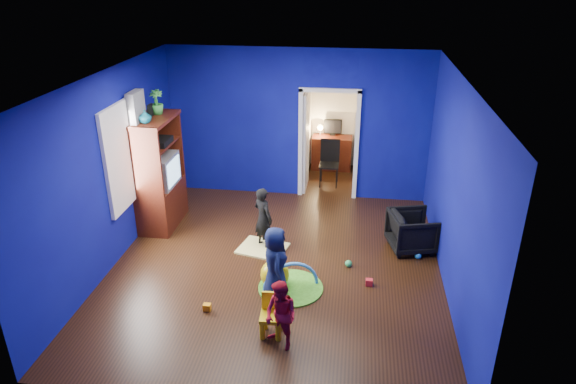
# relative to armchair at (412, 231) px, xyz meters

# --- Properties ---
(floor) EXTENTS (5.00, 5.50, 0.01)m
(floor) POSITION_rel_armchair_xyz_m (-2.10, -0.85, -0.32)
(floor) COLOR black
(floor) RESTS_ON ground
(ceiling) EXTENTS (5.00, 5.50, 0.01)m
(ceiling) POSITION_rel_armchair_xyz_m (-2.10, -0.85, 2.58)
(ceiling) COLOR white
(ceiling) RESTS_ON wall_back
(wall_back) EXTENTS (5.00, 0.02, 2.90)m
(wall_back) POSITION_rel_armchair_xyz_m (-2.10, 1.90, 1.13)
(wall_back) COLOR #090A6B
(wall_back) RESTS_ON floor
(wall_front) EXTENTS (5.00, 0.02, 2.90)m
(wall_front) POSITION_rel_armchair_xyz_m (-2.10, -3.60, 1.13)
(wall_front) COLOR #090A6B
(wall_front) RESTS_ON floor
(wall_left) EXTENTS (0.02, 5.50, 2.90)m
(wall_left) POSITION_rel_armchair_xyz_m (-4.60, -0.85, 1.13)
(wall_left) COLOR #090A6B
(wall_left) RESTS_ON floor
(wall_right) EXTENTS (0.02, 5.50, 2.90)m
(wall_right) POSITION_rel_armchair_xyz_m (0.40, -0.85, 1.13)
(wall_right) COLOR #090A6B
(wall_right) RESTS_ON floor
(alcove) EXTENTS (1.00, 1.75, 2.50)m
(alcove) POSITION_rel_armchair_xyz_m (-1.50, 2.77, 0.93)
(alcove) COLOR silver
(alcove) RESTS_ON floor
(armchair) EXTENTS (0.85, 0.84, 0.64)m
(armchair) POSITION_rel_armchair_xyz_m (0.00, 0.00, 0.00)
(armchair) COLOR black
(armchair) RESTS_ON floor
(child_black) EXTENTS (0.45, 0.44, 1.05)m
(child_black) POSITION_rel_armchair_xyz_m (-2.40, -0.25, 0.20)
(child_black) COLOR black
(child_black) RESTS_ON floor
(child_navy) EXTENTS (0.48, 0.61, 1.08)m
(child_navy) POSITION_rel_armchair_xyz_m (-1.98, -1.61, 0.22)
(child_navy) COLOR #0F1537
(child_navy) RESTS_ON floor
(toddler_red) EXTENTS (0.56, 0.54, 0.91)m
(toddler_red) POSITION_rel_armchair_xyz_m (-1.76, -2.60, 0.13)
(toddler_red) COLOR red
(toddler_red) RESTS_ON floor
(vase) EXTENTS (0.27, 0.27, 0.21)m
(vase) POSITION_rel_armchair_xyz_m (-4.32, 0.01, 1.74)
(vase) COLOR #0C5E62
(vase) RESTS_ON tv_armoire
(potted_plant) EXTENTS (0.27, 0.27, 0.41)m
(potted_plant) POSITION_rel_armchair_xyz_m (-4.32, 0.53, 1.84)
(potted_plant) COLOR #328B35
(potted_plant) RESTS_ON tv_armoire
(tv_armoire) EXTENTS (0.58, 1.14, 1.96)m
(tv_armoire) POSITION_rel_armchair_xyz_m (-4.32, 0.31, 0.66)
(tv_armoire) COLOR #380E09
(tv_armoire) RESTS_ON floor
(crt_tv) EXTENTS (0.46, 0.70, 0.54)m
(crt_tv) POSITION_rel_armchair_xyz_m (-4.28, 0.31, 0.70)
(crt_tv) COLOR silver
(crt_tv) RESTS_ON tv_armoire
(yellow_blanket) EXTENTS (0.87, 0.76, 0.03)m
(yellow_blanket) POSITION_rel_armchair_xyz_m (-2.40, -0.35, -0.31)
(yellow_blanket) COLOR #F2E07A
(yellow_blanket) RESTS_ON floor
(hopper_ball) EXTENTS (0.41, 0.41, 0.41)m
(hopper_ball) POSITION_rel_armchair_xyz_m (-2.03, -1.36, -0.11)
(hopper_ball) COLOR yellow
(hopper_ball) RESTS_ON floor
(kid_chair) EXTENTS (0.30, 0.30, 0.50)m
(kid_chair) POSITION_rel_armchair_xyz_m (-1.91, -2.40, -0.07)
(kid_chair) COLOR yellow
(kid_chair) RESTS_ON floor
(play_mat) EXTENTS (0.94, 0.94, 0.02)m
(play_mat) POSITION_rel_armchair_xyz_m (-1.80, -1.39, -0.31)
(play_mat) COLOR #369120
(play_mat) RESTS_ON floor
(toy_arch) EXTENTS (0.79, 0.37, 0.84)m
(toy_arch) POSITION_rel_armchair_xyz_m (-1.80, -1.39, -0.30)
(toy_arch) COLOR #3F8CD8
(toy_arch) RESTS_ON floor
(window_left) EXTENTS (0.03, 0.95, 1.55)m
(window_left) POSITION_rel_armchair_xyz_m (-4.58, -0.50, 1.23)
(window_left) COLOR white
(window_left) RESTS_ON wall_left
(curtain) EXTENTS (0.14, 0.42, 2.40)m
(curtain) POSITION_rel_armchair_xyz_m (-4.47, 0.05, 0.93)
(curtain) COLOR slate
(curtain) RESTS_ON floor
(doorway) EXTENTS (1.16, 0.10, 2.10)m
(doorway) POSITION_rel_armchair_xyz_m (-1.50, 1.90, 0.73)
(doorway) COLOR white
(doorway) RESTS_ON floor
(study_desk) EXTENTS (0.88, 0.44, 0.75)m
(study_desk) POSITION_rel_armchair_xyz_m (-1.50, 3.41, 0.05)
(study_desk) COLOR #3D140A
(study_desk) RESTS_ON floor
(desk_monitor) EXTENTS (0.40, 0.05, 0.32)m
(desk_monitor) POSITION_rel_armchair_xyz_m (-1.50, 3.53, 0.63)
(desk_monitor) COLOR black
(desk_monitor) RESTS_ON study_desk
(desk_lamp) EXTENTS (0.14, 0.14, 0.14)m
(desk_lamp) POSITION_rel_armchair_xyz_m (-1.78, 3.47, 0.61)
(desk_lamp) COLOR #FFD88C
(desk_lamp) RESTS_ON study_desk
(folding_chair) EXTENTS (0.40, 0.40, 0.92)m
(folding_chair) POSITION_rel_armchair_xyz_m (-1.50, 2.45, 0.14)
(folding_chair) COLOR black
(folding_chair) RESTS_ON floor
(book_shelf) EXTENTS (0.88, 0.24, 0.04)m
(book_shelf) POSITION_rel_armchair_xyz_m (-1.50, 3.52, 1.70)
(book_shelf) COLOR white
(book_shelf) RESTS_ON study_desk
(toy_0) EXTENTS (0.10, 0.08, 0.10)m
(toy_0) POSITION_rel_armchair_xyz_m (-0.68, -1.16, -0.27)
(toy_0) COLOR red
(toy_0) RESTS_ON floor
(toy_1) EXTENTS (0.11, 0.11, 0.11)m
(toy_1) POSITION_rel_armchair_xyz_m (0.09, -0.30, -0.27)
(toy_1) COLOR #2493D1
(toy_1) RESTS_ON floor
(toy_2) EXTENTS (0.10, 0.08, 0.10)m
(toy_2) POSITION_rel_armchair_xyz_m (-2.85, -2.05, -0.27)
(toy_2) COLOR orange
(toy_2) RESTS_ON floor
(toy_3) EXTENTS (0.11, 0.11, 0.11)m
(toy_3) POSITION_rel_armchair_xyz_m (-0.99, -0.69, -0.27)
(toy_3) COLOR green
(toy_3) RESTS_ON floor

